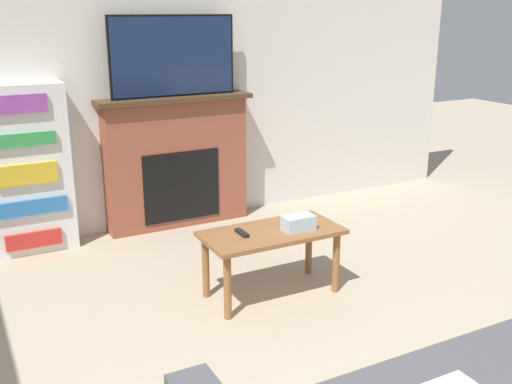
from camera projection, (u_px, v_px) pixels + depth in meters
name	position (u px, v px, depth m)	size (l,w,h in m)	color
wall_back	(148.00, 78.00, 5.26)	(6.72, 0.06, 2.70)	silver
fireplace	(177.00, 162.00, 5.44)	(1.40, 0.28, 1.20)	brown
tv	(173.00, 56.00, 5.15)	(1.13, 0.03, 0.69)	black
coffee_table	(272.00, 241.00, 4.12)	(0.96, 0.47, 0.48)	brown
tissue_box	(299.00, 223.00, 4.10)	(0.22, 0.12, 0.10)	silver
remote_control	(242.00, 233.00, 4.03)	(0.04, 0.15, 0.02)	black
bookshelf	(24.00, 170.00, 4.81)	(0.72, 0.29, 1.38)	white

